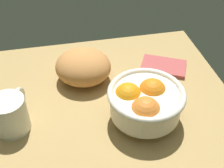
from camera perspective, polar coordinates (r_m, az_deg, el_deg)
name	(u,v)px	position (r cm, az deg, el deg)	size (l,w,h in cm)	color
ground_plane	(113,103)	(85.76, 0.20, -3.68)	(68.23, 63.12, 3.00)	#A8884F
fruit_bowl	(145,101)	(75.47, 6.27, -3.32)	(19.64, 19.64, 11.03)	silver
bread_loaf	(83,67)	(88.76, -5.53, 3.31)	(16.56, 15.17, 9.69)	#C98345
napkin_folded	(164,66)	(96.91, 9.84, 3.36)	(13.94, 8.84, 1.24)	#B04C4B
mug	(11,114)	(78.15, -18.82, -5.45)	(8.71, 12.88, 9.70)	silver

